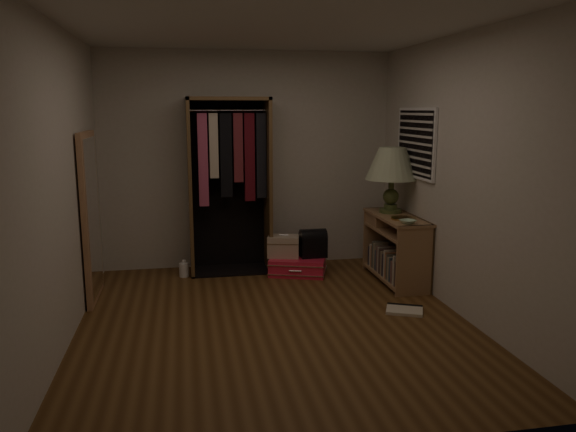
% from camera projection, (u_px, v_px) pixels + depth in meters
% --- Properties ---
extents(ground, '(4.00, 4.00, 0.00)m').
position_uv_depth(ground, '(275.00, 322.00, 5.12)').
color(ground, '#543418').
rests_on(ground, ground).
extents(room_walls, '(3.52, 4.02, 2.60)m').
position_uv_depth(room_walls, '(282.00, 157.00, 4.89)').
color(room_walls, beige).
rests_on(room_walls, ground).
extents(console_bookshelf, '(0.42, 1.12, 0.75)m').
position_uv_depth(console_bookshelf, '(394.00, 246.00, 6.33)').
color(console_bookshelf, '#996F4A').
rests_on(console_bookshelf, ground).
extents(open_wardrobe, '(0.95, 0.50, 2.05)m').
position_uv_depth(open_wardrobe, '(230.00, 171.00, 6.56)').
color(open_wardrobe, brown).
rests_on(open_wardrobe, ground).
extents(floor_mirror, '(0.06, 0.80, 1.70)m').
position_uv_depth(floor_mirror, '(91.00, 217.00, 5.62)').
color(floor_mirror, '#AF7B55').
rests_on(floor_mirror, ground).
extents(pink_suitcase, '(0.77, 0.66, 0.20)m').
position_uv_depth(pink_suitcase, '(298.00, 265.00, 6.61)').
color(pink_suitcase, red).
rests_on(pink_suitcase, ground).
extents(train_case, '(0.42, 0.34, 0.27)m').
position_uv_depth(train_case, '(283.00, 246.00, 6.60)').
color(train_case, tan).
rests_on(train_case, pink_suitcase).
extents(black_bag, '(0.31, 0.21, 0.33)m').
position_uv_depth(black_bag, '(313.00, 243.00, 6.59)').
color(black_bag, black).
rests_on(black_bag, pink_suitcase).
extents(table_lamp, '(0.70, 0.70, 0.74)m').
position_uv_depth(table_lamp, '(392.00, 165.00, 6.32)').
color(table_lamp, '#415026').
rests_on(table_lamp, console_bookshelf).
extents(brass_tray, '(0.29, 0.29, 0.02)m').
position_uv_depth(brass_tray, '(404.00, 218.00, 6.03)').
color(brass_tray, '#AF8343').
rests_on(brass_tray, console_bookshelf).
extents(ceramic_bowl, '(0.21, 0.21, 0.04)m').
position_uv_depth(ceramic_bowl, '(408.00, 222.00, 5.79)').
color(ceramic_bowl, '#B0D3B1').
rests_on(ceramic_bowl, console_bookshelf).
extents(white_jug, '(0.11, 0.11, 0.20)m').
position_uv_depth(white_jug, '(184.00, 270.00, 6.50)').
color(white_jug, white).
rests_on(white_jug, ground).
extents(floor_book, '(0.42, 0.39, 0.03)m').
position_uv_depth(floor_book, '(405.00, 309.00, 5.41)').
color(floor_book, beige).
rests_on(floor_book, ground).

